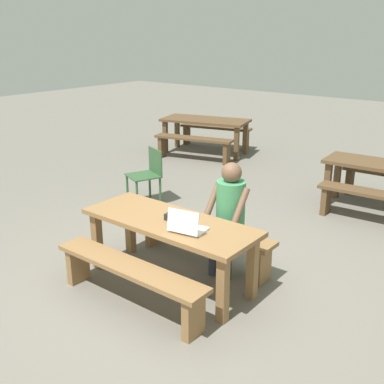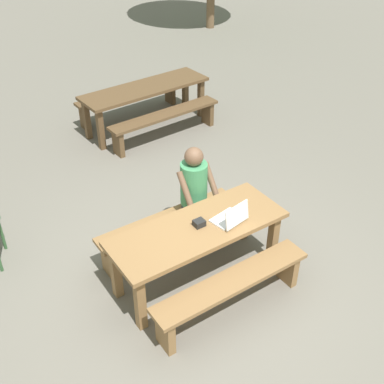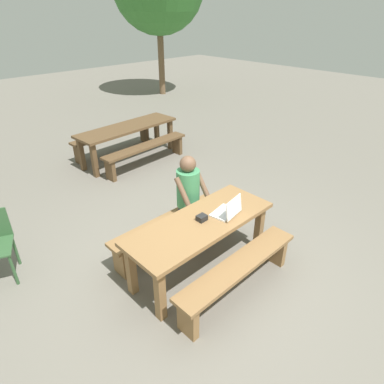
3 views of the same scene
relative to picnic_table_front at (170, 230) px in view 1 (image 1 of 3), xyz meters
The scene contains 11 objects.
ground_plane 0.60m from the picnic_table_front, ahead, with size 30.00×30.00×0.00m, color slate.
picnic_table_front is the anchor object (origin of this frame).
bench_near 0.65m from the picnic_table_front, 90.00° to the right, with size 1.74×0.30×0.44m.
bench_far 0.65m from the picnic_table_front, 90.00° to the left, with size 1.74×0.30×0.44m.
laptop 0.39m from the picnic_table_front, 20.96° to the right, with size 0.37×0.31×0.24m.
small_pouch 0.15m from the picnic_table_front, 18.83° to the left, with size 0.11×0.10×0.07m.
person_seated 0.67m from the picnic_table_front, 57.72° to the left, with size 0.42×0.41×1.24m.
plastic_chair 2.46m from the picnic_table_front, 138.57° to the left, with size 0.57×0.57×0.83m.
picnic_table_rear 5.51m from the picnic_table_front, 122.73° to the left, with size 1.96×1.23×0.75m.
bench_rear_south 4.91m from the picnic_table_front, 125.05° to the left, with size 1.66×0.70×0.48m.
bench_rear_north 6.12m from the picnic_table_front, 120.88° to the left, with size 1.66×0.70×0.48m.
Camera 1 is at (2.88, -3.30, 2.52)m, focal length 43.64 mm.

